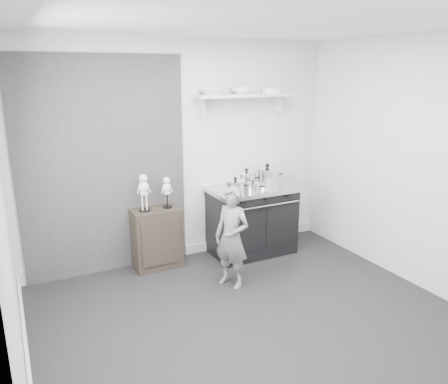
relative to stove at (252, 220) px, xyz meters
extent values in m
plane|color=black|center=(-0.82, -1.48, -0.45)|extent=(4.00, 4.00, 0.00)
cube|color=beige|center=(-0.82, 0.32, 0.90)|extent=(4.00, 0.02, 2.70)
cube|color=beige|center=(-0.82, -3.28, 0.90)|extent=(4.00, 0.02, 2.70)
cube|color=beige|center=(-2.82, -1.48, 0.90)|extent=(0.02, 3.60, 2.70)
cube|color=beige|center=(1.18, -1.48, 0.90)|extent=(0.02, 3.60, 2.70)
cube|color=silver|center=(-0.82, -1.48, 2.25)|extent=(4.00, 3.60, 0.02)
cube|color=black|center=(-1.77, 0.31, 0.80)|extent=(1.90, 0.02, 2.50)
cube|color=silver|center=(0.18, 0.30, -0.39)|extent=(2.00, 0.03, 0.12)
cube|color=silver|center=(-2.80, -1.48, -0.39)|extent=(0.03, 3.60, 0.12)
cube|color=silver|center=(-0.02, 0.19, 1.57)|extent=(1.30, 0.26, 0.04)
cube|color=silver|center=(-0.57, 0.26, 1.45)|extent=(0.03, 0.12, 0.20)
cube|color=silver|center=(0.53, 0.26, 1.45)|extent=(0.03, 0.12, 0.20)
cube|color=black|center=(0.00, 0.00, -0.03)|extent=(1.05, 0.63, 0.84)
cube|color=silver|center=(0.00, 0.00, 0.41)|extent=(1.11, 0.67, 0.05)
cube|color=black|center=(-0.25, -0.31, -0.01)|extent=(0.44, 0.02, 0.54)
cube|color=black|center=(0.25, -0.31, -0.01)|extent=(0.44, 0.02, 0.54)
cylinder|color=silver|center=(0.00, -0.34, 0.28)|extent=(0.94, 0.02, 0.02)
cylinder|color=black|center=(-0.31, -0.33, 0.37)|extent=(0.04, 0.03, 0.04)
cylinder|color=black|center=(0.00, -0.33, 0.37)|extent=(0.04, 0.03, 0.04)
cylinder|color=black|center=(0.31, -0.33, 0.37)|extent=(0.04, 0.03, 0.04)
cube|color=black|center=(-1.25, 0.13, -0.08)|extent=(0.57, 0.33, 0.73)
imported|color=slate|center=(-0.66, -0.69, 0.12)|extent=(0.44, 0.49, 1.13)
cylinder|color=white|center=(-0.31, -0.11, 0.51)|extent=(0.23, 0.23, 0.13)
cylinder|color=white|center=(-0.31, -0.11, 0.58)|extent=(0.24, 0.24, 0.02)
sphere|color=black|center=(-0.31, -0.11, 0.61)|extent=(0.04, 0.04, 0.04)
cylinder|color=black|center=(-0.15, -0.11, 0.51)|extent=(0.10, 0.02, 0.02)
cylinder|color=white|center=(-0.03, 0.10, 0.53)|extent=(0.24, 0.24, 0.17)
cylinder|color=white|center=(-0.03, 0.10, 0.62)|extent=(0.24, 0.24, 0.02)
sphere|color=black|center=(-0.03, 0.10, 0.65)|extent=(0.04, 0.04, 0.04)
cylinder|color=black|center=(0.13, 0.10, 0.53)|extent=(0.10, 0.02, 0.02)
cylinder|color=white|center=(0.30, 0.13, 0.53)|extent=(0.32, 0.32, 0.18)
cylinder|color=white|center=(0.30, 0.13, 0.63)|extent=(0.33, 0.33, 0.02)
sphere|color=black|center=(0.30, 0.13, 0.66)|extent=(0.06, 0.06, 0.06)
cylinder|color=black|center=(0.50, 0.13, 0.53)|extent=(0.10, 0.02, 0.02)
cylinder|color=white|center=(-0.11, -0.19, 0.49)|extent=(0.17, 0.17, 0.10)
cylinder|color=white|center=(-0.11, -0.19, 0.55)|extent=(0.17, 0.17, 0.02)
sphere|color=black|center=(-0.11, -0.19, 0.57)|extent=(0.03, 0.03, 0.03)
cylinder|color=black|center=(0.02, -0.19, 0.49)|extent=(0.10, 0.02, 0.02)
imported|color=white|center=(-0.47, 0.19, 1.63)|extent=(0.29, 0.29, 0.07)
imported|color=white|center=(-0.06, 0.19, 1.63)|extent=(0.25, 0.25, 0.08)
cylinder|color=silver|center=(0.37, 0.19, 1.62)|extent=(0.25, 0.25, 0.06)
camera|label=1|loc=(-2.75, -4.61, 1.89)|focal=35.00mm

